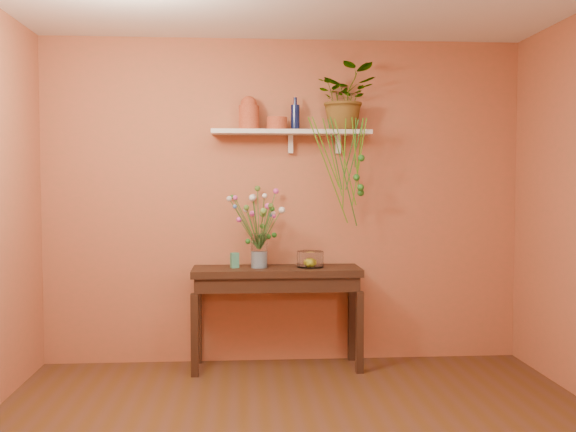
{
  "coord_description": "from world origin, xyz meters",
  "views": [
    {
      "loc": [
        -0.35,
        -3.4,
        1.51
      ],
      "look_at": [
        0.0,
        1.55,
        1.25
      ],
      "focal_mm": 40.15,
      "sensor_mm": 36.0,
      "label": 1
    }
  ],
  "objects_px": {
    "terracotta_jug": "(249,114)",
    "glass_vase": "(259,253)",
    "blue_bottle": "(295,117)",
    "spider_plant": "(345,98)",
    "glass_bowl": "(310,260)",
    "bouquet": "(259,214)",
    "sideboard": "(277,282)"
  },
  "relations": [
    {
      "from": "terracotta_jug",
      "to": "glass_vase",
      "type": "relative_size",
      "value": 0.99
    },
    {
      "from": "terracotta_jug",
      "to": "blue_bottle",
      "type": "height_order",
      "value": "terracotta_jug"
    },
    {
      "from": "spider_plant",
      "to": "glass_bowl",
      "type": "relative_size",
      "value": 2.47
    },
    {
      "from": "glass_vase",
      "to": "glass_bowl",
      "type": "distance_m",
      "value": 0.42
    },
    {
      "from": "glass_vase",
      "to": "glass_bowl",
      "type": "bearing_deg",
      "value": 0.14
    },
    {
      "from": "blue_bottle",
      "to": "bouquet",
      "type": "distance_m",
      "value": 0.85
    },
    {
      "from": "sideboard",
      "to": "glass_vase",
      "type": "distance_m",
      "value": 0.28
    },
    {
      "from": "glass_bowl",
      "to": "spider_plant",
      "type": "bearing_deg",
      "value": 19.15
    },
    {
      "from": "terracotta_jug",
      "to": "glass_vase",
      "type": "height_order",
      "value": "terracotta_jug"
    },
    {
      "from": "bouquet",
      "to": "glass_bowl",
      "type": "relative_size",
      "value": 2.38
    },
    {
      "from": "spider_plant",
      "to": "blue_bottle",
      "type": "bearing_deg",
      "value": 178.72
    },
    {
      "from": "terracotta_jug",
      "to": "spider_plant",
      "type": "distance_m",
      "value": 0.8
    },
    {
      "from": "terracotta_jug",
      "to": "spider_plant",
      "type": "xyz_separation_m",
      "value": [
        0.79,
        -0.01,
        0.13
      ]
    },
    {
      "from": "bouquet",
      "to": "spider_plant",
      "type": "bearing_deg",
      "value": 9.16
    },
    {
      "from": "sideboard",
      "to": "spider_plant",
      "type": "bearing_deg",
      "value": 11.08
    },
    {
      "from": "sideboard",
      "to": "glass_vase",
      "type": "height_order",
      "value": "glass_vase"
    },
    {
      "from": "bouquet",
      "to": "glass_vase",
      "type": "bearing_deg",
      "value": 91.87
    },
    {
      "from": "glass_bowl",
      "to": "bouquet",
      "type": "bearing_deg",
      "value": -178.45
    },
    {
      "from": "blue_bottle",
      "to": "spider_plant",
      "type": "xyz_separation_m",
      "value": [
        0.41,
        -0.01,
        0.16
      ]
    },
    {
      "from": "glass_vase",
      "to": "spider_plant",
      "type": "bearing_deg",
      "value": 8.36
    },
    {
      "from": "glass_vase",
      "to": "blue_bottle",
      "type": "bearing_deg",
      "value": 20.77
    },
    {
      "from": "sideboard",
      "to": "bouquet",
      "type": "bearing_deg",
      "value": -178.86
    },
    {
      "from": "sideboard",
      "to": "bouquet",
      "type": "distance_m",
      "value": 0.57
    },
    {
      "from": "sideboard",
      "to": "glass_bowl",
      "type": "xyz_separation_m",
      "value": [
        0.27,
        0.01,
        0.18
      ]
    },
    {
      "from": "spider_plant",
      "to": "bouquet",
      "type": "relative_size",
      "value": 1.04
    },
    {
      "from": "spider_plant",
      "to": "glass_bowl",
      "type": "xyz_separation_m",
      "value": [
        -0.3,
        -0.1,
        -1.32
      ]
    },
    {
      "from": "blue_bottle",
      "to": "glass_vase",
      "type": "bearing_deg",
      "value": -159.23
    },
    {
      "from": "blue_bottle",
      "to": "glass_vase",
      "type": "distance_m",
      "value": 1.15
    },
    {
      "from": "terracotta_jug",
      "to": "glass_bowl",
      "type": "xyz_separation_m",
      "value": [
        0.49,
        -0.12,
        -1.19
      ]
    },
    {
      "from": "glass_vase",
      "to": "sideboard",
      "type": "bearing_deg",
      "value": -3.02
    },
    {
      "from": "blue_bottle",
      "to": "glass_bowl",
      "type": "distance_m",
      "value": 1.18
    },
    {
      "from": "blue_bottle",
      "to": "glass_vase",
      "type": "xyz_separation_m",
      "value": [
        -0.3,
        -0.11,
        -1.11
      ]
    }
  ]
}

